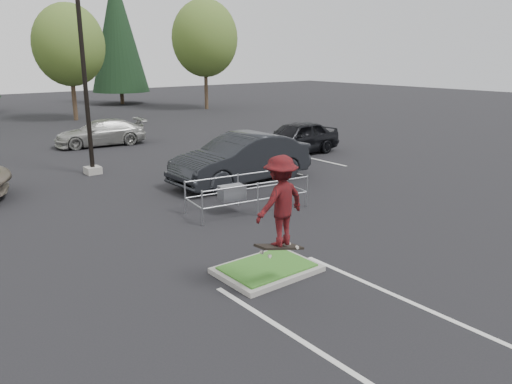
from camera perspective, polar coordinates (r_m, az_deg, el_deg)
ground at (r=11.62m, az=1.27°, el=-9.13°), size 120.00×120.00×0.00m
grass_median at (r=11.59m, az=1.27°, el=-8.78°), size 2.20×1.60×0.16m
stall_lines at (r=15.89m, az=-16.66°, el=-2.88°), size 22.62×17.60×0.01m
light_pole at (r=21.38m, az=-19.16°, el=13.95°), size 0.70×0.60×10.12m
decid_c at (r=40.03m, az=-20.59°, el=15.19°), size 5.12×5.12×8.38m
decid_d at (r=45.73m, az=-5.89°, el=16.81°), size 5.76×5.76×9.43m
conif_c at (r=51.98m, az=-15.56°, el=17.22°), size 5.50×5.50×12.50m
cart_corral at (r=15.61m, az=-2.35°, el=0.01°), size 3.91×1.88×1.07m
skateboarder at (r=9.88m, az=2.80°, el=-1.11°), size 1.24×0.78×2.07m
car_r_charc at (r=19.24m, az=-1.70°, el=3.82°), size 5.76×2.17×1.88m
car_r_black at (r=24.89m, az=4.58°, el=6.19°), size 4.86×2.06×1.64m
car_far_silver at (r=28.59m, az=-17.27°, el=6.50°), size 5.02×2.61×1.39m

